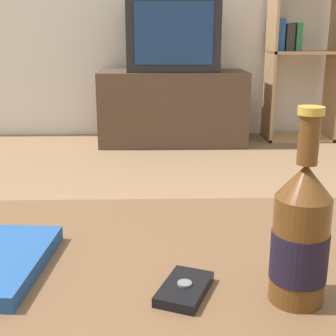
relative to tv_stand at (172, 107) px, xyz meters
name	(u,v)px	position (x,y,z in m)	size (l,w,h in m)	color
coffee_table	(105,328)	(-0.19, -2.72, 0.10)	(1.02, 0.75, 0.41)	brown
tv_stand	(172,107)	(0.00, 0.00, 0.00)	(1.01, 0.47, 0.51)	#4C3828
television	(173,33)	(0.00, 0.00, 0.50)	(0.61, 0.42, 0.50)	black
bookshelf	(300,49)	(0.91, 0.09, 0.40)	(0.48, 0.30, 1.26)	tan
beer_bottle	(300,236)	(0.07, -2.74, 0.25)	(0.08, 0.08, 0.26)	#563314
cell_phone	(184,289)	(-0.08, -2.72, 0.17)	(0.09, 0.11, 0.02)	black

